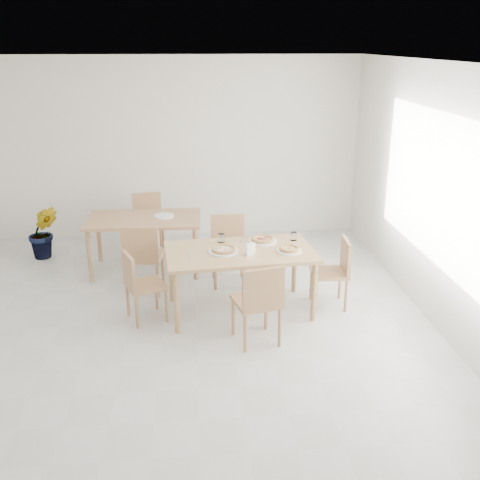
{
  "coord_description": "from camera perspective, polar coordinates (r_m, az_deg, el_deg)",
  "views": [
    {
      "loc": [
        0.37,
        -5.24,
        2.99
      ],
      "look_at": [
        0.89,
        0.67,
        0.88
      ],
      "focal_mm": 42.0,
      "sensor_mm": 36.0,
      "label": 1
    }
  ],
  "objects": [
    {
      "name": "chair_back_n",
      "position": [
        8.43,
        -9.32,
        2.18
      ],
      "size": [
        0.49,
        0.49,
        0.87
      ],
      "rotation": [
        0.0,
        0.0,
        0.16
      ],
      "color": "#A57D52",
      "rests_on": "ground"
    },
    {
      "name": "chair_back_s",
      "position": [
        6.98,
        -9.88,
        -1.39
      ],
      "size": [
        0.5,
        0.5,
        0.9
      ],
      "rotation": [
        0.0,
        0.0,
        3.01
      ],
      "color": "#A57D52",
      "rests_on": "ground"
    },
    {
      "name": "napkin_holder",
      "position": [
        6.2,
        1.05,
        -0.94
      ],
      "size": [
        0.14,
        0.11,
        0.14
      ],
      "rotation": [
        0.0,
        0.0,
        0.46
      ],
      "color": "silver",
      "rests_on": "main_table"
    },
    {
      "name": "chair_west",
      "position": [
        6.32,
        -10.22,
        -4.2
      ],
      "size": [
        0.52,
        0.52,
        0.81
      ],
      "rotation": [
        0.0,
        0.0,
        1.95
      ],
      "color": "#A57D52",
      "rests_on": "ground"
    },
    {
      "name": "tumbler_b",
      "position": [
        6.59,
        -1.92,
        0.2
      ],
      "size": [
        0.08,
        0.08,
        0.1
      ],
      "primitive_type": "cylinder",
      "color": "white",
      "rests_on": "main_table"
    },
    {
      "name": "second_table",
      "position": [
        7.65,
        -9.72,
        1.64
      ],
      "size": [
        1.52,
        0.89,
        0.75
      ],
      "rotation": [
        0.0,
        0.0,
        -0.02
      ],
      "color": "#A57D52",
      "rests_on": "ground"
    },
    {
      "name": "plate_margherita",
      "position": [
        6.34,
        5.01,
        -1.09
      ],
      "size": [
        0.29,
        0.29,
        0.02
      ],
      "primitive_type": "cylinder",
      "color": "white",
      "rests_on": "main_table"
    },
    {
      "name": "fork_a",
      "position": [
        6.25,
        -5.33,
        -1.47
      ],
      "size": [
        0.04,
        0.19,
        0.01
      ],
      "primitive_type": "cube",
      "rotation": [
        0.0,
        0.0,
        0.13
      ],
      "color": "silver",
      "rests_on": "main_table"
    },
    {
      "name": "plate_mushroom",
      "position": [
        6.29,
        -1.67,
        -1.17
      ],
      "size": [
        0.34,
        0.34,
        0.02
      ],
      "primitive_type": "cylinder",
      "color": "white",
      "rests_on": "main_table"
    },
    {
      "name": "potted_plant",
      "position": [
        8.55,
        -19.34,
        0.76
      ],
      "size": [
        0.5,
        0.44,
        0.78
      ],
      "primitive_type": "imported",
      "rotation": [
        0.0,
        0.0,
        0.25
      ],
      "color": "#26661E",
      "rests_on": "ground"
    },
    {
      "name": "pizza_margherita",
      "position": [
        6.33,
        5.01,
        -0.9
      ],
      "size": [
        0.29,
        0.29,
        0.03
      ],
      "rotation": [
        0.0,
        0.0,
        -0.35
      ],
      "color": "tan",
      "rests_on": "plate_margherita"
    },
    {
      "name": "pizza_mushroom",
      "position": [
        6.29,
        -1.68,
        -0.97
      ],
      "size": [
        0.35,
        0.35,
        0.03
      ],
      "rotation": [
        0.0,
        0.0,
        0.33
      ],
      "color": "tan",
      "rests_on": "plate_mushroom"
    },
    {
      "name": "plate_empty",
      "position": [
        7.63,
        -7.72,
        2.44
      ],
      "size": [
        0.27,
        0.27,
        0.02
      ],
      "primitive_type": "cylinder",
      "color": "white",
      "rests_on": "second_table"
    },
    {
      "name": "plate_pepperoni",
      "position": [
        6.62,
        2.3,
        -0.11
      ],
      "size": [
        0.34,
        0.34,
        0.02
      ],
      "primitive_type": "cylinder",
      "color": "white",
      "rests_on": "main_table"
    },
    {
      "name": "fork_b",
      "position": [
        6.67,
        0.13,
        -0.0
      ],
      "size": [
        0.05,
        0.16,
        0.01
      ],
      "primitive_type": "cube",
      "rotation": [
        0.0,
        0.0,
        -0.23
      ],
      "color": "silver",
      "rests_on": "main_table"
    },
    {
      "name": "room",
      "position": [
        6.3,
        19.68,
        4.77
      ],
      "size": [
        7.28,
        7.0,
        7.0
      ],
      "color": "#B8B8B3",
      "rests_on": "ground"
    },
    {
      "name": "chair_south",
      "position": [
        5.72,
        1.97,
        -6.01
      ],
      "size": [
        0.54,
        0.54,
        0.89
      ],
      "rotation": [
        0.0,
        0.0,
        3.39
      ],
      "color": "#A57D52",
      "rests_on": "ground"
    },
    {
      "name": "pizza_pepperoni",
      "position": [
        6.61,
        2.3,
        0.08
      ],
      "size": [
        0.31,
        0.31,
        0.03
      ],
      "rotation": [
        0.0,
        0.0,
        -0.17
      ],
      "color": "tan",
      "rests_on": "plate_pepperoni"
    },
    {
      "name": "tumbler_a",
      "position": [
        6.68,
        5.48,
        0.38
      ],
      "size": [
        0.08,
        0.08,
        0.1
      ],
      "primitive_type": "cylinder",
      "color": "white",
      "rests_on": "main_table"
    },
    {
      "name": "chair_east",
      "position": [
        6.67,
        9.72,
        -2.81
      ],
      "size": [
        0.43,
        0.43,
        0.83
      ],
      "rotation": [
        0.0,
        0.0,
        -1.62
      ],
      "color": "#A57D52",
      "rests_on": "ground"
    },
    {
      "name": "main_table",
      "position": [
        6.37,
        -0.0,
        -1.69
      ],
      "size": [
        1.75,
        1.1,
        0.75
      ],
      "rotation": [
        0.0,
        0.0,
        0.09
      ],
      "color": "tan",
      "rests_on": "ground"
    },
    {
      "name": "chair_north",
      "position": [
        7.24,
        -1.2,
        -0.43
      ],
      "size": [
        0.44,
        0.44,
        0.88
      ],
      "rotation": [
        0.0,
        0.0,
        0.01
      ],
      "color": "#A57D52",
      "rests_on": "ground"
    }
  ]
}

